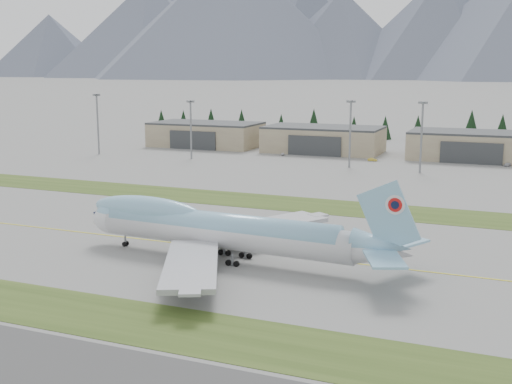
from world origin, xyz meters
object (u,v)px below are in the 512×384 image
at_px(boeing_747_freighter, 221,230).
at_px(hangar_center, 324,139).
at_px(hangar_left, 206,134).
at_px(service_vehicle_a, 283,155).
at_px(hangar_right, 474,146).
at_px(service_vehicle_b, 372,161).
at_px(service_vehicle_c, 507,166).

distance_m(boeing_747_freighter, hangar_center, 158.84).
bearing_deg(hangar_left, service_vehicle_a, -21.38).
bearing_deg(boeing_747_freighter, hangar_right, 80.94).
xyz_separation_m(boeing_747_freighter, hangar_center, (-25.88, 156.72, -0.30)).
bearing_deg(service_vehicle_b, service_vehicle_a, 82.89).
height_order(hangar_left, service_vehicle_c, hangar_left).
height_order(hangar_left, hangar_right, same).
bearing_deg(service_vehicle_b, boeing_747_freighter, 177.12).
distance_m(hangar_center, service_vehicle_a, 21.42).
bearing_deg(boeing_747_freighter, hangar_center, 102.60).
distance_m(hangar_center, service_vehicle_c, 74.26).
bearing_deg(boeing_747_freighter, hangar_left, 120.52).
distance_m(service_vehicle_a, service_vehicle_c, 85.04).
bearing_deg(hangar_right, hangar_center, 180.00).
bearing_deg(boeing_747_freighter, service_vehicle_a, 108.44).
distance_m(hangar_right, service_vehicle_a, 74.32).
bearing_deg(hangar_left, boeing_747_freighter, -62.70).
bearing_deg(hangar_right, service_vehicle_a, -166.94).
relative_size(boeing_747_freighter, hangar_right, 1.36).
xyz_separation_m(hangar_left, service_vehicle_a, (42.79, -16.75, -5.39)).
xyz_separation_m(service_vehicle_b, service_vehicle_c, (47.83, 5.45, 0.00)).
bearing_deg(hangar_center, hangar_right, 0.00).
bearing_deg(service_vehicle_b, hangar_left, 73.19).
bearing_deg(hangar_center, service_vehicle_a, -126.09).
bearing_deg(service_vehicle_b, hangar_center, 49.07).
xyz_separation_m(boeing_747_freighter, service_vehicle_c, (46.90, 142.93, -5.68)).
distance_m(hangar_center, service_vehicle_b, 31.96).
xyz_separation_m(hangar_left, service_vehicle_c, (127.77, -13.79, -5.39)).
distance_m(hangar_left, hangar_center, 55.00).
xyz_separation_m(hangar_center, service_vehicle_a, (-12.21, -16.75, -5.39)).
bearing_deg(hangar_right, hangar_left, 180.00).
height_order(hangar_right, service_vehicle_c, hangar_right).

